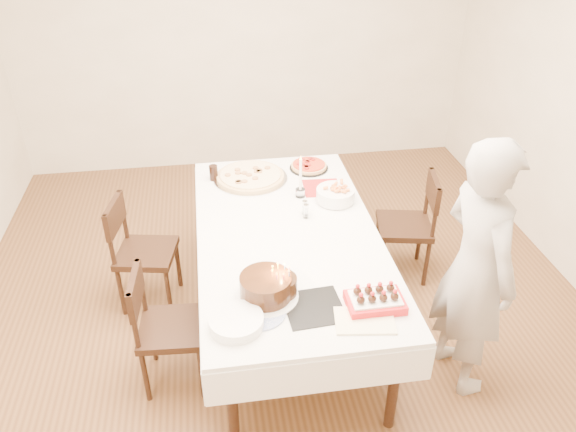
{
  "coord_description": "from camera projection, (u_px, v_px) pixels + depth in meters",
  "views": [
    {
      "loc": [
        -0.41,
        -3.01,
        2.73
      ],
      "look_at": [
        0.04,
        -0.08,
        0.88
      ],
      "focal_mm": 35.0,
      "sensor_mm": 36.0,
      "label": 1
    }
  ],
  "objects": [
    {
      "name": "floor",
      "position": [
        281.0,
        314.0,
        4.03
      ],
      "size": [
        5.0,
        5.0,
        0.0
      ],
      "primitive_type": "plane",
      "color": "#51321B",
      "rests_on": "ground"
    },
    {
      "name": "wall_back",
      "position": [
        244.0,
        34.0,
        5.4
      ],
      "size": [
        4.5,
        0.04,
        2.7
      ],
      "primitive_type": "cube",
      "color": "beige",
      "rests_on": "floor"
    },
    {
      "name": "dining_table",
      "position": [
        288.0,
        279.0,
        3.76
      ],
      "size": [
        1.5,
        2.31,
        0.75
      ],
      "primitive_type": "cube",
      "rotation": [
        0.0,
        0.0,
        -0.18
      ],
      "color": "white",
      "rests_on": "floor"
    },
    {
      "name": "chair_right_savory",
      "position": [
        404.0,
        226.0,
        4.23
      ],
      "size": [
        0.51,
        0.51,
        0.84
      ],
      "primitive_type": null,
      "rotation": [
        0.0,
        0.0,
        -0.2
      ],
      "color": "black",
      "rests_on": "floor"
    },
    {
      "name": "chair_left_savory",
      "position": [
        147.0,
        253.0,
        3.94
      ],
      "size": [
        0.5,
        0.5,
        0.84
      ],
      "primitive_type": null,
      "rotation": [
        0.0,
        0.0,
        2.96
      ],
      "color": "black",
      "rests_on": "floor"
    },
    {
      "name": "chair_left_dessert",
      "position": [
        172.0,
        328.0,
        3.32
      ],
      "size": [
        0.45,
        0.45,
        0.82
      ],
      "primitive_type": null,
      "rotation": [
        0.0,
        0.0,
        3.07
      ],
      "color": "black",
      "rests_on": "floor"
    },
    {
      "name": "person",
      "position": [
        476.0,
        269.0,
        3.15
      ],
      "size": [
        0.49,
        0.65,
        1.61
      ],
      "primitive_type": "imported",
      "rotation": [
        0.0,
        0.0,
        1.75
      ],
      "color": "#A29D98",
      "rests_on": "floor"
    },
    {
      "name": "pizza_white",
      "position": [
        250.0,
        176.0,
        4.16
      ],
      "size": [
        0.71,
        0.71,
        0.04
      ],
      "primitive_type": "cylinder",
      "rotation": [
        0.0,
        0.0,
        0.37
      ],
      "color": "beige",
      "rests_on": "dining_table"
    },
    {
      "name": "pizza_pepperoni",
      "position": [
        309.0,
        166.0,
        4.3
      ],
      "size": [
        0.39,
        0.39,
        0.04
      ],
      "primitive_type": "cylinder",
      "rotation": [
        0.0,
        0.0,
        -0.4
      ],
      "color": "red",
      "rests_on": "dining_table"
    },
    {
      "name": "red_placemat",
      "position": [
        322.0,
        188.0,
        4.06
      ],
      "size": [
        0.28,
        0.28,
        0.01
      ],
      "primitive_type": "cube",
      "rotation": [
        0.0,
        0.0,
        -0.06
      ],
      "color": "#B21E1E",
      "rests_on": "dining_table"
    },
    {
      "name": "pasta_bowl",
      "position": [
        335.0,
        195.0,
        3.87
      ],
      "size": [
        0.34,
        0.34,
        0.09
      ],
      "primitive_type": "cylinder",
      "rotation": [
        0.0,
        0.0,
        -0.34
      ],
      "color": "white",
      "rests_on": "dining_table"
    },
    {
      "name": "taper_candle",
      "position": [
        301.0,
        177.0,
        3.87
      ],
      "size": [
        0.07,
        0.07,
        0.32
      ],
      "primitive_type": "cylinder",
      "rotation": [
        0.0,
        0.0,
        -0.01
      ],
      "color": "white",
      "rests_on": "dining_table"
    },
    {
      "name": "shaker_pair",
      "position": [
        306.0,
        211.0,
        3.69
      ],
      "size": [
        0.1,
        0.1,
        0.1
      ],
      "primitive_type": null,
      "rotation": [
        0.0,
        0.0,
        0.16
      ],
      "color": "white",
      "rests_on": "dining_table"
    },
    {
      "name": "cola_glass",
      "position": [
        214.0,
        173.0,
        4.13
      ],
      "size": [
        0.07,
        0.07,
        0.12
      ],
      "primitive_type": "cylinder",
      "rotation": [
        0.0,
        0.0,
        -0.21
      ],
      "color": "black",
      "rests_on": "dining_table"
    },
    {
      "name": "layer_cake",
      "position": [
        266.0,
        287.0,
        2.99
      ],
      "size": [
        0.44,
        0.44,
        0.14
      ],
      "primitive_type": "cylinder",
      "rotation": [
        0.0,
        0.0,
        -0.28
      ],
      "color": "#331B0C",
      "rests_on": "dining_table"
    },
    {
      "name": "cake_board",
      "position": [
        314.0,
        308.0,
        2.96
      ],
      "size": [
        0.32,
        0.32,
        0.01
      ],
      "primitive_type": "cube",
      "rotation": [
        0.0,
        0.0,
        0.07
      ],
      "color": "black",
      "rests_on": "dining_table"
    },
    {
      "name": "birthday_cake",
      "position": [
        281.0,
        281.0,
        3.0
      ],
      "size": [
        0.19,
        0.19,
        0.16
      ],
      "primitive_type": "cylinder",
      "rotation": [
        0.0,
        0.0,
        -0.08
      ],
      "color": "#3E2311",
      "rests_on": "dining_table"
    },
    {
      "name": "strawberry_box",
      "position": [
        375.0,
        301.0,
        2.95
      ],
      "size": [
        0.3,
        0.2,
        0.08
      ],
      "primitive_type": null,
      "rotation": [
        0.0,
        0.0,
        0.0
      ],
      "color": "red",
      "rests_on": "dining_table"
    },
    {
      "name": "box_lid",
      "position": [
        365.0,
        321.0,
        2.87
      ],
      "size": [
        0.33,
        0.24,
        0.03
      ],
      "primitive_type": "cube",
      "rotation": [
        0.0,
        0.0,
        -0.14
      ],
      "color": "beige",
      "rests_on": "dining_table"
    },
    {
      "name": "plate_stack",
      "position": [
        236.0,
        322.0,
        2.83
      ],
      "size": [
        0.3,
        0.3,
        0.06
      ],
      "primitive_type": "cylinder",
      "rotation": [
        0.0,
        0.0,
        -0.08
      ],
      "color": "white",
      "rests_on": "dining_table"
    },
    {
      "name": "china_plate",
      "position": [
        260.0,
        313.0,
        2.92
      ],
      "size": [
        0.32,
        0.32,
        0.01
      ],
      "primitive_type": "cylinder",
      "rotation": [
        0.0,
        0.0,
        -0.18
      ],
      "color": "white",
      "rests_on": "dining_table"
    }
  ]
}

